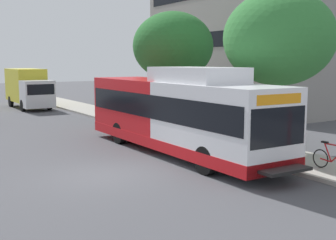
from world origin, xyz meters
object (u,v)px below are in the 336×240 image
Objects in this scene: transit_bus at (177,113)px; box_truck_background at (28,87)px; street_tree_near_stop at (279,38)px; street_tree_mid_block at (173,46)px; bicycle_parked at (334,159)px.

transit_bus is 21.63m from box_truck_background.
street_tree_mid_block is at bearing 89.67° from street_tree_near_stop.
transit_bus is 1.75× the size of box_truck_background.
transit_bus is 6.96× the size of bicycle_parked.
transit_bus is 1.83× the size of street_tree_near_stop.
street_tree_near_stop is at bearing 72.02° from bicycle_parked.
box_truck_background is at bearing 96.58° from bicycle_parked.
bicycle_parked is at bearing -107.98° from street_tree_near_stop.
bicycle_parked is at bearing -83.42° from box_truck_background.
box_truck_background reaches higher than bicycle_parked.
street_tree_mid_block is at bearing 83.82° from bicycle_parked.
transit_bus is 6.50m from bicycle_parked.
box_truck_background is (-4.50, 15.21, -3.00)m from street_tree_mid_block.
box_truck_background is (-4.45, 23.54, -3.09)m from street_tree_near_stop.
street_tree_mid_block is (0.05, 8.33, -0.09)m from street_tree_near_stop.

